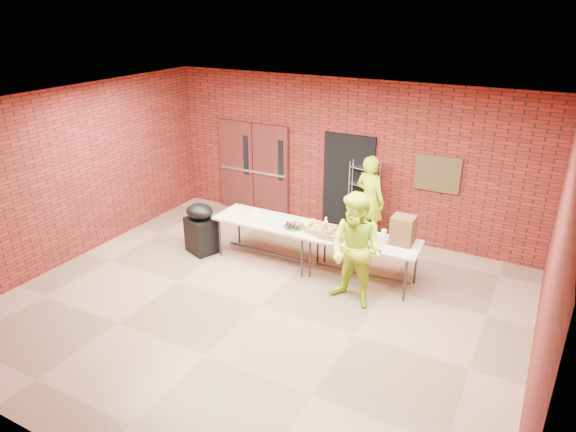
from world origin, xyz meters
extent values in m
cube|color=brown|center=(0.00, 0.00, -0.02)|extent=(8.00, 7.00, 0.04)
cube|color=silver|center=(0.00, 0.00, 3.22)|extent=(8.00, 7.00, 0.04)
cube|color=maroon|center=(0.00, 3.52, 1.60)|extent=(8.00, 0.04, 3.20)
cube|color=maroon|center=(0.00, -3.52, 1.60)|extent=(8.00, 0.04, 3.20)
cube|color=maroon|center=(-4.02, 0.00, 1.60)|extent=(0.04, 7.00, 3.20)
cube|color=maroon|center=(4.02, 0.00, 1.60)|extent=(0.04, 7.00, 3.20)
cube|color=#4C1615|center=(-2.65, 3.44, 1.05)|extent=(0.88, 0.08, 2.10)
cube|color=#4C1615|center=(-1.75, 3.44, 1.05)|extent=(0.88, 0.08, 2.10)
cube|color=black|center=(-2.37, 3.39, 1.35)|extent=(0.12, 0.02, 0.90)
cube|color=black|center=(-1.47, 3.39, 1.35)|extent=(0.12, 0.02, 0.90)
cube|color=silver|center=(-2.20, 3.38, 1.00)|extent=(1.70, 0.04, 0.05)
cube|color=black|center=(0.10, 3.46, 1.05)|extent=(1.10, 0.06, 2.10)
cube|color=#45351B|center=(1.90, 3.45, 1.55)|extent=(0.85, 0.04, 0.70)
cube|color=#B8A88D|center=(-0.70, 1.50, 0.79)|extent=(1.99, 0.84, 0.04)
cube|color=#303036|center=(-0.70, 1.50, 0.13)|extent=(1.76, 0.05, 0.03)
cylinder|color=#303036|center=(-1.58, 1.83, 0.39)|extent=(0.04, 0.04, 0.77)
cylinder|color=#303036|center=(0.18, 1.83, 0.39)|extent=(0.04, 0.04, 0.77)
cylinder|color=#303036|center=(-1.58, 1.17, 0.39)|extent=(0.04, 0.04, 0.77)
cylinder|color=#303036|center=(0.18, 1.17, 0.39)|extent=(0.04, 0.04, 0.77)
cube|color=#B8A88D|center=(1.16, 1.57, 0.77)|extent=(1.98, 0.92, 0.04)
cube|color=#303036|center=(1.16, 1.57, 0.13)|extent=(1.72, 0.15, 0.03)
cylinder|color=#303036|center=(0.30, 1.89, 0.38)|extent=(0.04, 0.04, 0.75)
cylinder|color=#303036|center=(2.02, 1.89, 0.38)|extent=(0.04, 0.04, 0.75)
cylinder|color=#303036|center=(0.30, 1.25, 0.38)|extent=(0.04, 0.04, 0.75)
cylinder|color=#303036|center=(2.02, 1.25, 0.38)|extent=(0.04, 0.04, 0.75)
cube|color=#A97D44|center=(0.40, 1.47, 0.83)|extent=(0.49, 0.38, 0.08)
cube|color=#A97D44|center=(0.96, 1.64, 0.83)|extent=(0.48, 0.37, 0.07)
cube|color=#A97D44|center=(0.66, 1.40, 0.83)|extent=(0.46, 0.35, 0.07)
cylinder|color=#13491D|center=(-0.11, 1.43, 0.82)|extent=(0.39, 0.39, 0.01)
cube|color=white|center=(-0.95, 1.51, 0.84)|extent=(0.17, 0.11, 0.06)
cube|color=#50371B|center=(1.78, 1.73, 1.04)|extent=(0.37, 0.33, 0.49)
cylinder|color=white|center=(1.45, 1.40, 0.92)|extent=(0.09, 0.09, 0.26)
cylinder|color=white|center=(1.54, 1.41, 0.90)|extent=(0.07, 0.07, 0.21)
cylinder|color=white|center=(1.50, 1.59, 0.92)|extent=(0.08, 0.08, 0.25)
cube|color=black|center=(-2.01, 1.15, 0.35)|extent=(0.68, 0.62, 0.70)
ellipsoid|color=black|center=(-2.01, 1.15, 0.85)|extent=(0.67, 0.63, 0.30)
imported|color=#A5CC16|center=(0.71, 3.10, 0.92)|extent=(0.77, 0.63, 1.84)
imported|color=#A5CC16|center=(1.31, 0.82, 0.95)|extent=(1.05, 0.90, 1.89)
camera|label=1|loc=(3.78, -6.05, 4.56)|focal=32.00mm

